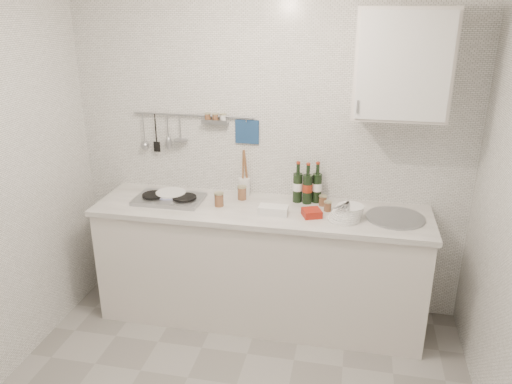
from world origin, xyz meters
TOP-DOWN VIEW (x-y plane):
  - back_wall at (0.00, 1.40)m, footprint 3.00×0.02m
  - counter at (0.01, 1.10)m, footprint 2.44×0.64m
  - wall_rail at (-0.60, 1.37)m, footprint 0.98×0.09m
  - wall_cabinet at (0.90, 1.22)m, footprint 0.60×0.38m
  - plate_stack_hob at (-0.72, 1.15)m, footprint 0.25×0.25m
  - plate_stack_sink at (0.62, 1.02)m, footprint 0.24×0.23m
  - wine_bottles at (0.32, 1.28)m, footprint 0.21×0.11m
  - butter_dish at (0.11, 1.01)m, footprint 0.20×0.10m
  - strawberry_punnet at (0.38, 1.02)m, footprint 0.16×0.16m
  - utensil_crock at (-0.18, 1.34)m, footprint 0.09×0.09m
  - jar_a at (-0.17, 1.24)m, footprint 0.07×0.07m
  - jar_b at (0.44, 1.24)m, footprint 0.06×0.06m
  - jar_c at (0.48, 1.14)m, footprint 0.06×0.06m
  - jar_d at (-0.30, 1.08)m, footprint 0.07×0.07m

SIDE VIEW (x-z plane):
  - counter at x=0.01m, z-range -0.05..0.92m
  - plate_stack_hob at x=-0.72m, z-range 0.92..0.97m
  - strawberry_punnet at x=0.38m, z-range 0.92..0.97m
  - butter_dish at x=0.11m, z-range 0.92..0.98m
  - jar_c at x=0.48m, z-range 0.92..0.99m
  - jar_b at x=0.44m, z-range 0.92..1.00m
  - plate_stack_sink at x=0.62m, z-range 0.92..1.02m
  - jar_d at x=-0.30m, z-range 0.92..1.02m
  - jar_a at x=-0.17m, z-range 0.92..1.03m
  - utensil_crock at x=-0.18m, z-range 0.82..1.19m
  - wine_bottles at x=0.32m, z-range 0.92..1.23m
  - back_wall at x=0.00m, z-range 0.00..2.50m
  - wall_rail at x=-0.60m, z-range 1.26..1.60m
  - wall_cabinet at x=0.90m, z-range 1.60..2.30m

